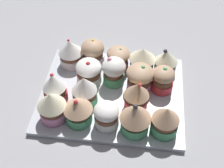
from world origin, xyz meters
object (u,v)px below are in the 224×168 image
object	(u,v)px
cupcake_7	(112,71)
cupcake_11	(55,88)
cupcake_6	(140,77)
cupcake_9	(136,95)
cupcake_8	(89,72)
cupcake_10	(84,90)
cupcake_16	(52,106)
cupcake_14	(108,115)
cupcake_12	(165,120)
cupcake_5	(163,79)
cupcake_1	(142,59)
cupcake_15	(78,110)
cupcake_0	(166,61)
baking_tray	(112,94)
cupcake_3	(93,53)
cupcake_2	(118,58)
cupcake_13	(135,118)
cupcake_4	(71,52)

from	to	relation	value
cupcake_7	cupcake_11	xyz separation A→B (cm)	(12.40, 7.43, 0.13)
cupcake_6	cupcake_9	distance (cm)	6.02
cupcake_8	cupcake_10	xyz separation A→B (cm)	(-0.22, 6.76, 0.71)
cupcake_16	cupcake_14	bearing A→B (deg)	178.14
cupcake_10	cupcake_12	xyz separation A→B (cm)	(-18.50, 6.13, -0.18)
cupcake_12	cupcake_5	bearing A→B (deg)	-87.04
cupcake_5	cupcake_8	distance (cm)	18.08
cupcake_1	cupcake_15	size ratio (longest dim) A/B	1.00
cupcake_6	cupcake_15	bearing A→B (deg)	42.47
cupcake_1	cupcake_16	size ratio (longest dim) A/B	0.89
cupcake_11	cupcake_6	bearing A→B (deg)	-162.07
cupcake_5	cupcake_16	xyz separation A→B (cm)	(24.04, 11.88, 0.71)
cupcake_1	cupcake_9	bearing A→B (deg)	87.32
cupcake_8	cupcake_0	bearing A→B (deg)	-162.80
baking_tray	cupcake_6	bearing A→B (deg)	-158.80
cupcake_3	cupcake_12	xyz separation A→B (cm)	(-18.81, 19.53, 0.14)
cupcake_0	baking_tray	bearing A→B (deg)	35.47
cupcake_8	cupcake_15	size ratio (longest dim) A/B	0.97
cupcake_3	cupcake_10	xyz separation A→B (cm)	(-0.32, 13.40, 0.33)
baking_tray	cupcake_0	size ratio (longest dim) A/B	4.89
cupcake_6	cupcake_9	size ratio (longest dim) A/B	0.92
baking_tray	cupcake_3	xyz separation A→B (cm)	(6.24, -9.83, 4.28)
cupcake_3	cupcake_6	xyz separation A→B (cm)	(-12.65, 7.34, -0.11)
cupcake_5	cupcake_3	bearing A→B (deg)	-21.20
cupcake_2	cupcake_6	size ratio (longest dim) A/B	0.93
cupcake_11	cupcake_1	bearing A→B (deg)	-146.79
cupcake_5	cupcake_14	xyz separation A→B (cm)	(11.53, 12.29, -0.19)
cupcake_7	cupcake_15	distance (cm)	14.09
baking_tray	cupcake_8	xyz separation A→B (cm)	(6.15, -3.19, 3.89)
cupcake_16	cupcake_2	bearing A→B (deg)	-125.18
cupcake_2	cupcake_13	xyz separation A→B (cm)	(-5.71, 18.92, 0.72)
cupcake_0	cupcake_16	distance (cm)	30.67
cupcake_4	cupcake_7	xyz separation A→B (cm)	(-11.41, 5.28, -0.05)
cupcake_3	cupcake_13	xyz separation A→B (cm)	(-12.49, 19.89, 0.46)
cupcake_2	cupcake_16	bearing A→B (deg)	54.82
baking_tray	cupcake_7	size ratio (longest dim) A/B	4.47
cupcake_7	cupcake_11	size ratio (longest dim) A/B	0.94
cupcake_10	cupcake_13	distance (cm)	13.80
cupcake_11	cupcake_14	size ratio (longest dim) A/B	1.30
cupcake_7	cupcake_9	size ratio (longest dim) A/B	0.99
cupcake_2	cupcake_7	distance (cm)	5.30
cupcake_11	cupcake_9	bearing A→B (deg)	-179.25
cupcake_3	cupcake_12	bearing A→B (deg)	133.92
cupcake_14	cupcake_16	distance (cm)	12.54
cupcake_14	cupcake_10	bearing A→B (deg)	-43.19
cupcake_6	cupcake_8	world-z (taller)	cupcake_6
cupcake_10	cupcake_5	bearing A→B (deg)	-160.40
cupcake_7	cupcake_10	world-z (taller)	cupcake_10
cupcake_6	cupcake_7	xyz separation A→B (cm)	(6.89, -1.19, 0.28)
cupcake_11	cupcake_12	size ratio (longest dim) A/B	1.08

